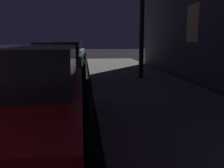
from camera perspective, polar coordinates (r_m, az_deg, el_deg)
car_red at (r=3.81m, az=-20.10°, el=-3.18°), size 2.05×4.45×1.43m
car_green at (r=9.79m, az=-11.63°, el=4.74°), size 2.01×4.23×1.43m
car_silver at (r=16.51m, az=-9.48°, el=6.85°), size 2.18×4.22×1.43m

